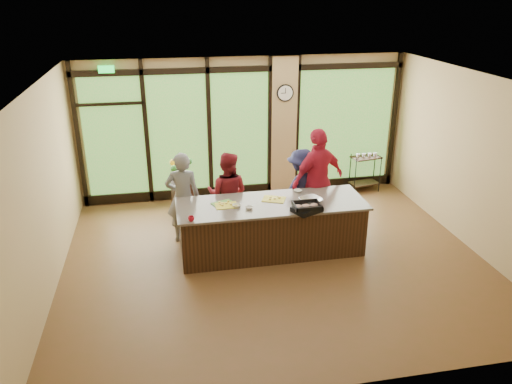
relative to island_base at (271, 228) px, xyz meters
name	(u,v)px	position (x,y,z in m)	size (l,w,h in m)	color
floor	(275,259)	(0.00, -0.30, -0.44)	(7.00, 7.00, 0.00)	brown
ceiling	(278,82)	(0.00, -0.30, 2.56)	(7.00, 7.00, 0.00)	silver
back_wall	(244,128)	(0.00, 2.70, 1.06)	(7.00, 7.00, 0.00)	tan
left_wall	(44,193)	(-3.50, -0.30, 1.06)	(6.00, 6.00, 0.00)	tan
right_wall	(475,163)	(3.50, -0.30, 1.06)	(6.00, 6.00, 0.00)	tan
window_wall	(252,133)	(0.16, 2.65, 0.95)	(6.90, 0.12, 3.00)	tan
island_base	(271,228)	(0.00, 0.00, 0.00)	(3.10, 1.00, 0.88)	black
countertop	(271,204)	(0.00, 0.00, 0.46)	(3.20, 1.10, 0.04)	#6D615A
wall_clock	(285,93)	(0.85, 2.57, 1.81)	(0.36, 0.04, 0.36)	black
cook_left	(183,198)	(-1.45, 0.71, 0.40)	(0.61, 0.40, 1.68)	slate
cook_midleft	(228,194)	(-0.64, 0.82, 0.36)	(0.77, 0.60, 1.59)	maroon
cook_midright	(318,180)	(1.04, 0.73, 0.54)	(1.15, 0.48, 1.96)	#B71C34
cook_right	(301,189)	(0.77, 0.86, 0.34)	(1.00, 0.58, 1.55)	#171734
roasting_pan	(307,209)	(0.48, -0.46, 0.52)	(0.44, 0.34, 0.08)	black
mixing_bowl	(311,201)	(0.65, -0.14, 0.52)	(0.36, 0.36, 0.09)	silver
cutting_board_left	(223,204)	(-0.81, 0.10, 0.49)	(0.36, 0.27, 0.01)	#529737
cutting_board_center	(226,206)	(-0.77, 0.02, 0.49)	(0.37, 0.27, 0.01)	gold
cutting_board_right	(274,199)	(0.07, 0.13, 0.49)	(0.38, 0.29, 0.01)	gold
prep_bowl_near	(237,206)	(-0.61, -0.06, 0.50)	(0.14, 0.14, 0.05)	silver
prep_bowl_mid	(249,208)	(-0.42, -0.18, 0.50)	(0.13, 0.13, 0.04)	silver
prep_bowl_far	(298,191)	(0.57, 0.39, 0.50)	(0.14, 0.14, 0.03)	silver
red_ramekin	(191,219)	(-1.38, -0.46, 0.52)	(0.10, 0.10, 0.08)	#AF1125
flower_stand	(183,197)	(-1.40, 1.85, -0.07)	(0.37, 0.37, 0.74)	black
flower_vase	(182,173)	(-1.40, 1.85, 0.44)	(0.28, 0.28, 0.30)	olive
bar_cart	(365,168)	(2.70, 2.39, 0.09)	(0.70, 0.48, 0.88)	black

